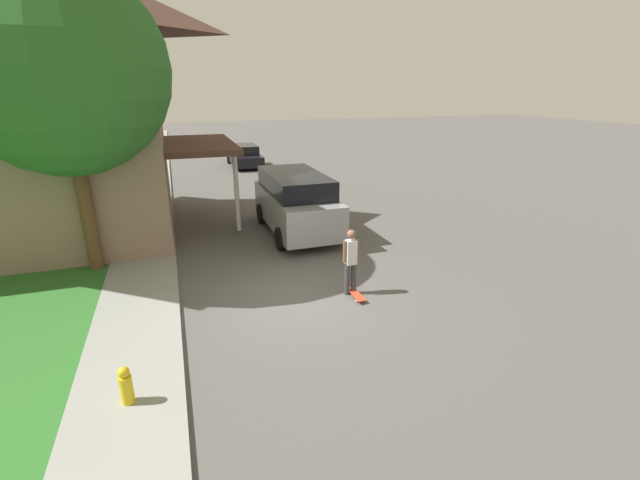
{
  "coord_description": "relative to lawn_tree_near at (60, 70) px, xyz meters",
  "views": [
    {
      "loc": [
        -2.49,
        -8.99,
        4.82
      ],
      "look_at": [
        1.09,
        1.41,
        0.9
      ],
      "focal_mm": 24.0,
      "sensor_mm": 36.0,
      "label": 1
    }
  ],
  "objects": [
    {
      "name": "sidewalk",
      "position": [
        1.2,
        2.55,
        -5.18
      ],
      "size": [
        1.8,
        80.0,
        0.1
      ],
      "color": "gray",
      "rests_on": "ground_plane"
    },
    {
      "name": "suv_parked",
      "position": [
        6.2,
        1.41,
        -4.13
      ],
      "size": [
        2.12,
        4.81,
        2.09
      ],
      "color": "gray",
      "rests_on": "ground_plane"
    },
    {
      "name": "ground_plane",
      "position": [
        4.8,
        -3.45,
        -5.23
      ],
      "size": [
        120.0,
        120.0,
        0.0
      ],
      "primitive_type": "plane",
      "color": "#54514F"
    },
    {
      "name": "skateboarder",
      "position": [
        6.13,
        -3.64,
        -4.31
      ],
      "size": [
        0.41,
        0.22,
        1.66
      ],
      "color": "#38383D",
      "rests_on": "ground_plane"
    },
    {
      "name": "fire_hydrant",
      "position": [
        1.23,
        -6.2,
        -4.82
      ],
      "size": [
        0.2,
        0.2,
        0.65
      ],
      "color": "gold",
      "rests_on": "sidewalk"
    },
    {
      "name": "car_down_street",
      "position": [
        6.77,
        15.63,
        -4.57
      ],
      "size": [
        1.88,
        4.53,
        1.37
      ],
      "color": "black",
      "rests_on": "ground_plane"
    },
    {
      "name": "lawn_tree_near",
      "position": [
        0.0,
        0.0,
        0.0
      ],
      "size": [
        5.12,
        5.12,
        7.73
      ],
      "color": "brown",
      "rests_on": "lawn"
    },
    {
      "name": "skateboard",
      "position": [
        6.18,
        -3.88,
        -5.15
      ],
      "size": [
        0.23,
        0.8,
        0.1
      ],
      "color": "#B73D23",
      "rests_on": "ground_plane"
    }
  ]
}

